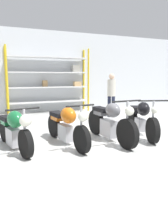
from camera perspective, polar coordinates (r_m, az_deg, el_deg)
The scene contains 8 objects.
ground_plane at distance 5.24m, azimuth 1.70°, elevation -8.23°, with size 30.00×30.00×0.00m, color silver.
back_wall at distance 10.11m, azimuth -11.03°, elevation 10.35°, with size 30.00×0.08×3.60m.
shelving_rack at distance 9.84m, azimuth -8.55°, elevation 8.37°, with size 3.62×0.63×2.81m.
motorcycle_green at distance 4.96m, azimuth -17.76°, elevation -4.24°, with size 0.75×1.90×0.98m.
motorcycle_orange at distance 5.09m, azimuth -4.66°, elevation -3.24°, with size 0.64×2.05×1.01m.
motorcycle_grey at distance 5.39m, azimuth 6.79°, elevation -2.55°, with size 0.74×2.08×1.07m.
motorcycle_black at distance 6.10m, azimuth 14.78°, elevation -1.50°, with size 0.94×2.10×1.03m.
person_browsing at distance 8.60m, azimuth 7.18°, elevation 5.31°, with size 0.44×0.44×1.69m.
Camera 1 is at (-2.06, -4.55, 1.57)m, focal length 35.00 mm.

